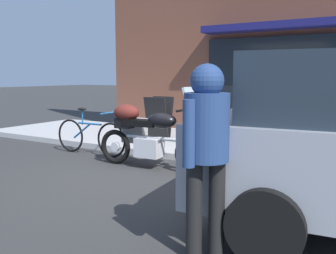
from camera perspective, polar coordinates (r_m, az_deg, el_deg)
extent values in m
plane|color=#313131|center=(6.00, -2.62, -7.34)|extent=(80.00, 80.00, 0.00)
torus|color=black|center=(6.04, 3.65, -4.24)|extent=(0.62, 0.12, 0.61)
cylinder|color=silver|center=(6.04, 3.65, -4.24)|extent=(0.16, 0.07, 0.16)
torus|color=black|center=(6.79, -7.91, -2.95)|extent=(0.62, 0.12, 0.61)
cylinder|color=silver|center=(6.79, -7.91, -2.95)|extent=(0.16, 0.07, 0.16)
cube|color=silver|center=(6.40, -2.86, -3.09)|extent=(0.46, 0.32, 0.32)
cylinder|color=silver|center=(6.34, -2.48, -1.63)|extent=(0.97, 0.11, 0.06)
ellipsoid|color=black|center=(6.20, -0.91, 0.96)|extent=(0.53, 0.31, 0.26)
cube|color=black|center=(6.42, -4.18, 0.64)|extent=(0.61, 0.27, 0.11)
cube|color=black|center=(6.61, -6.59, 0.64)|extent=(0.29, 0.23, 0.18)
cylinder|color=silver|center=(5.98, 3.68, -1.24)|extent=(0.35, 0.09, 0.67)
cylinder|color=black|center=(5.98, 2.66, 2.63)|extent=(0.07, 0.62, 0.04)
cube|color=silver|center=(5.94, 3.37, 4.32)|extent=(0.17, 0.33, 0.35)
sphere|color=#EAEACC|center=(5.93, 4.05, 1.21)|extent=(0.14, 0.14, 0.14)
cube|color=#A8A8A8|center=(6.80, -5.07, -0.50)|extent=(0.45, 0.22, 0.44)
cube|color=black|center=(6.89, -4.52, -0.39)|extent=(0.37, 0.04, 0.03)
ellipsoid|color=#591E19|center=(6.56, -6.26, 2.17)|extent=(0.50, 0.34, 0.28)
torus|color=black|center=(7.30, -8.53, -1.96)|extent=(0.67, 0.05, 0.67)
torus|color=black|center=(8.01, -14.45, -1.26)|extent=(0.67, 0.05, 0.67)
cylinder|color=#1E5999|center=(7.61, -11.68, 0.48)|extent=(0.59, 0.04, 0.04)
cylinder|color=#1E5999|center=(7.77, -12.81, -0.59)|extent=(0.46, 0.04, 0.33)
cylinder|color=#1E5999|center=(7.72, -12.76, 1.46)|extent=(0.03, 0.03, 0.30)
ellipsoid|color=black|center=(7.71, -12.80, 2.64)|extent=(0.22, 0.10, 0.06)
cylinder|color=#1E5999|center=(7.27, -8.92, 2.12)|extent=(0.03, 0.48, 0.03)
cylinder|color=black|center=(5.06, 18.53, -6.76)|extent=(0.68, 0.29, 0.66)
cylinder|color=black|center=(3.34, 14.46, -14.26)|extent=(0.68, 0.29, 0.66)
cylinder|color=black|center=(3.30, 3.94, -12.41)|extent=(0.14, 0.14, 0.86)
cylinder|color=black|center=(3.35, 7.32, -12.13)|extent=(0.14, 0.14, 0.86)
cylinder|color=navy|center=(3.15, 5.82, -0.02)|extent=(0.45, 0.45, 0.57)
sphere|color=navy|center=(3.12, 5.92, 6.95)|extent=(0.28, 0.28, 0.28)
sphere|color=tan|center=(3.16, 5.04, 6.97)|extent=(0.17, 0.17, 0.17)
cylinder|color=navy|center=(2.98, 3.15, -1.00)|extent=(0.10, 0.10, 0.54)
cylinder|color=navy|center=(3.34, 8.18, -0.10)|extent=(0.10, 0.10, 0.54)
cube|color=black|center=(8.45, -1.78, 1.28)|extent=(0.55, 0.20, 0.96)
cube|color=black|center=(8.63, -0.98, 1.42)|extent=(0.55, 0.20, 0.96)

